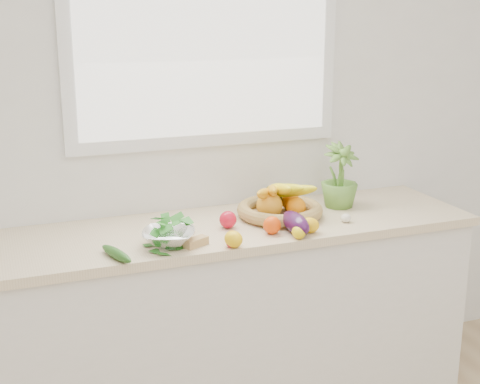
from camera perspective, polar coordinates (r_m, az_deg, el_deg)
name	(u,v)px	position (r m, az deg, el deg)	size (l,w,h in m)	color
back_wall	(205,114)	(3.13, -2.97, 6.67)	(4.50, 0.02, 2.70)	white
counter_cabinet	(228,321)	(3.14, -1.00, -10.97)	(2.20, 0.58, 0.86)	silver
countertop	(228,229)	(2.97, -1.04, -3.16)	(2.24, 0.62, 0.04)	beige
window_frame	(205,26)	(3.08, -2.98, 14.00)	(1.30, 0.03, 1.10)	white
window_pane	(207,26)	(3.06, -2.86, 14.00)	(1.18, 0.01, 0.98)	white
orange_loose	(272,225)	(2.83, 2.75, -2.85)	(0.08, 0.08, 0.08)	#E34107
lemon_a	(233,239)	(2.67, -0.56, -4.04)	(0.07, 0.09, 0.07)	yellow
lemon_b	(299,232)	(2.79, 5.03, -3.44)	(0.06, 0.07, 0.06)	yellow
lemon_c	(309,225)	(2.86, 5.95, -2.84)	(0.07, 0.08, 0.07)	#F5B40D
apple	(228,220)	(2.90, -1.03, -2.37)	(0.08, 0.08, 0.08)	red
ginger	(196,242)	(2.70, -3.78, -4.28)	(0.11, 0.04, 0.03)	tan
garlic_a	(299,220)	(2.96, 5.07, -2.37)	(0.05, 0.05, 0.05)	silver
garlic_b	(299,209)	(3.12, 5.06, -1.46)	(0.05, 0.05, 0.04)	silver
garlic_c	(346,218)	(3.02, 9.03, -2.21)	(0.05, 0.05, 0.04)	silver
eggplant	(295,223)	(2.85, 4.75, -2.63)	(0.08, 0.22, 0.09)	#340F3A
cucumber	(116,254)	(2.60, -10.51, -5.19)	(0.04, 0.22, 0.04)	#255017
radish	(230,244)	(2.68, -0.84, -4.43)	(0.03, 0.03, 0.03)	red
potted_herb	(340,177)	(3.22, 8.49, 1.30)	(0.18, 0.18, 0.32)	#5A8D33
fruit_basket	(279,206)	(3.05, 3.37, -1.16)	(0.40, 0.40, 0.19)	tan
colander_with_spinach	(169,233)	(2.69, -6.11, -3.49)	(0.27, 0.27, 0.12)	white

